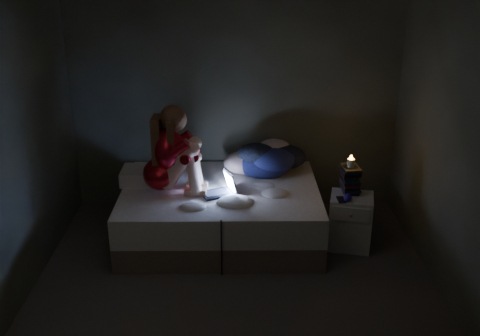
{
  "coord_description": "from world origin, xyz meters",
  "views": [
    {
      "loc": [
        0.0,
        -4.12,
        2.84
      ],
      "look_at": [
        0.05,
        1.0,
        0.8
      ],
      "focal_mm": 42.19,
      "sensor_mm": 36.0,
      "label": 1
    }
  ],
  "objects_px": {
    "woman": "(160,149)",
    "laptop": "(217,184)",
    "bed": "(221,212)",
    "candle": "(351,158)",
    "nightstand": "(350,221)",
    "phone": "(344,201)"
  },
  "relations": [
    {
      "from": "bed",
      "to": "laptop",
      "type": "height_order",
      "value": "laptop"
    },
    {
      "from": "nightstand",
      "to": "laptop",
      "type": "bearing_deg",
      "value": -170.3
    },
    {
      "from": "bed",
      "to": "laptop",
      "type": "distance_m",
      "value": 0.42
    },
    {
      "from": "woman",
      "to": "nightstand",
      "type": "height_order",
      "value": "woman"
    },
    {
      "from": "nightstand",
      "to": "candle",
      "type": "xyz_separation_m",
      "value": [
        -0.02,
        0.1,
        0.64
      ]
    },
    {
      "from": "laptop",
      "to": "phone",
      "type": "bearing_deg",
      "value": -32.51
    },
    {
      "from": "bed",
      "to": "nightstand",
      "type": "xyz_separation_m",
      "value": [
        1.29,
        -0.22,
        0.0
      ]
    },
    {
      "from": "bed",
      "to": "candle",
      "type": "height_order",
      "value": "candle"
    },
    {
      "from": "laptop",
      "to": "candle",
      "type": "height_order",
      "value": "candle"
    },
    {
      "from": "woman",
      "to": "candle",
      "type": "bearing_deg",
      "value": 0.92
    },
    {
      "from": "woman",
      "to": "laptop",
      "type": "relative_size",
      "value": 2.76
    },
    {
      "from": "candle",
      "to": "bed",
      "type": "bearing_deg",
      "value": 174.39
    },
    {
      "from": "phone",
      "to": "woman",
      "type": "bearing_deg",
      "value": 156.87
    },
    {
      "from": "woman",
      "to": "phone",
      "type": "bearing_deg",
      "value": -5.9
    },
    {
      "from": "laptop",
      "to": "nightstand",
      "type": "bearing_deg",
      "value": -26.91
    },
    {
      "from": "bed",
      "to": "phone",
      "type": "xyz_separation_m",
      "value": [
        1.19,
        -0.34,
        0.28
      ]
    },
    {
      "from": "candle",
      "to": "phone",
      "type": "relative_size",
      "value": 0.57
    },
    {
      "from": "woman",
      "to": "phone",
      "type": "height_order",
      "value": "woman"
    },
    {
      "from": "candle",
      "to": "phone",
      "type": "bearing_deg",
      "value": -111.84
    },
    {
      "from": "woman",
      "to": "laptop",
      "type": "xyz_separation_m",
      "value": [
        0.55,
        -0.08,
        -0.33
      ]
    },
    {
      "from": "woman",
      "to": "candle",
      "type": "relative_size",
      "value": 11.18
    },
    {
      "from": "bed",
      "to": "candle",
      "type": "distance_m",
      "value": 1.43
    }
  ]
}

